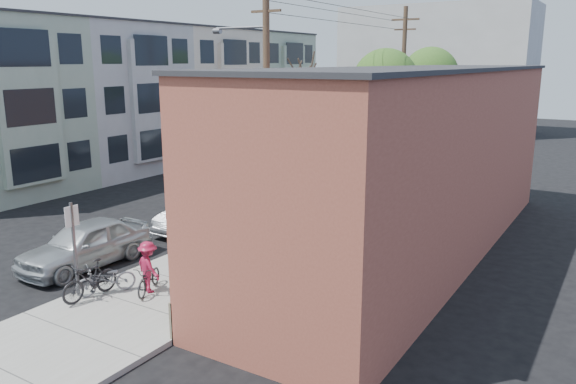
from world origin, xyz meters
The scene contains 27 objects.
ground centered at (0.00, 0.00, 0.00)m, with size 120.00×120.00×0.00m, color black.
sidewalk centered at (4.25, 11.00, 0.07)m, with size 4.50×58.00×0.15m, color #98978D.
cafe_building centered at (8.99, 4.99, 3.30)m, with size 6.60×20.20×6.61m.
apartment_row centered at (-11.85, 14.00, 4.50)m, with size 6.30×32.00×9.00m.
end_cap_building centered at (-2.00, 42.00, 6.00)m, with size 18.00×8.00×12.00m, color #B1B0AC.
sign_post centered at (2.35, -4.47, 1.83)m, with size 0.07×0.45×2.80m.
parking_meter_near centered at (2.25, 0.37, 0.98)m, with size 0.14×0.14×1.24m.
parking_meter_far centered at (2.25, 9.74, 0.98)m, with size 0.14×0.14×1.24m.
utility_pole_near centered at (2.39, 5.26, 5.41)m, with size 3.57×0.28×10.00m.
utility_pole_far centered at (2.45, 20.93, 5.34)m, with size 1.80×0.28×10.00m.
tree_bare centered at (2.80, 7.31, 2.83)m, with size 0.24×0.24×5.36m.
tree_leafy_mid centered at (2.80, 17.13, 5.61)m, with size 3.84×3.84×7.40m.
tree_leafy_far centered at (2.80, 25.35, 5.81)m, with size 3.94×3.94×7.65m.
patio_chair_a centered at (6.19, -1.81, 0.59)m, with size 0.50×0.50×0.88m, color #103A1B, non-canonical shape.
patio_chair_b centered at (6.20, -3.93, 0.59)m, with size 0.50×0.50×0.88m, color #103A1B, non-canonical shape.
patron_grey centered at (5.71, 0.95, 1.05)m, with size 0.65×0.43×1.79m, color gray.
patron_green centered at (5.46, -0.77, 1.06)m, with size 0.88×0.69×1.81m, color #276337.
cyclist centered at (3.88, -3.15, 0.92)m, with size 1.00×0.57×1.54m, color maroon.
cyclist_bike centered at (3.88, -3.15, 0.57)m, with size 0.56×1.61×0.85m, color black.
parked_bike_a centered at (2.78, -4.37, 0.70)m, with size 0.51×1.82×1.10m, color black.
parked_bike_b centered at (2.93, -3.93, 0.60)m, with size 0.60×1.72×0.90m, color gray.
car_0 centered at (0.22, -2.47, 0.79)m, with size 1.87×4.66×1.59m, color #B2B8BA.
car_1 centered at (0.71, 2.89, 0.71)m, with size 1.51×4.34×1.43m, color #A5A7AC.
car_2 centered at (0.55, 8.18, 0.76)m, with size 2.13×5.23×1.52m, color black.
car_3 centered at (0.80, 13.91, 0.73)m, with size 2.42×5.24×1.46m, color #A5A9AD.
car_4 centered at (0.73, 19.97, 0.71)m, with size 1.51×4.34×1.43m, color #ACAFB4.
bus centered at (-3.07, 24.50, 1.33)m, with size 2.24×9.56×2.66m, color silver.
Camera 1 is at (15.54, -14.18, 6.81)m, focal length 35.00 mm.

